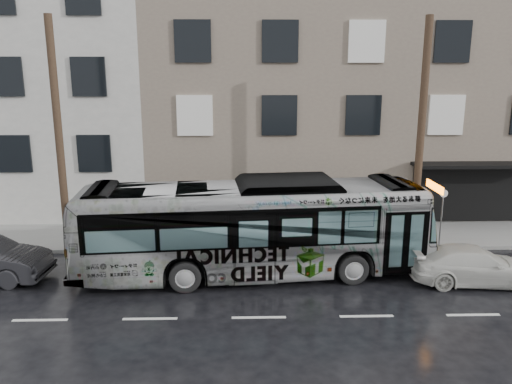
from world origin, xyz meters
TOP-DOWN VIEW (x-y plane):
  - ground at (0.00, 0.00)m, footprint 120.00×120.00m
  - sidewalk at (0.00, 4.90)m, footprint 90.00×3.60m
  - building_taupe at (5.00, 12.70)m, footprint 20.00×12.00m
  - utility_pole_front at (6.50, 3.30)m, footprint 0.30×0.30m
  - utility_pole_rear at (-7.50, 3.30)m, footprint 0.30×0.30m
  - sign_post at (7.60, 3.30)m, footprint 0.06×0.06m
  - bus at (-0.09, 0.84)m, footprint 12.62×4.02m
  - white_sedan at (7.46, -0.14)m, footprint 4.50×2.09m

SIDE VIEW (x-z plane):
  - ground at x=0.00m, z-range 0.00..0.00m
  - sidewalk at x=0.00m, z-range 0.00..0.15m
  - white_sedan at x=7.46m, z-range 0.00..1.27m
  - sign_post at x=7.60m, z-range 0.15..2.55m
  - bus at x=-0.09m, z-range 0.00..3.46m
  - utility_pole_front at x=6.50m, z-range 0.15..9.15m
  - utility_pole_rear at x=-7.50m, z-range 0.15..9.15m
  - building_taupe at x=5.00m, z-range 0.00..11.00m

